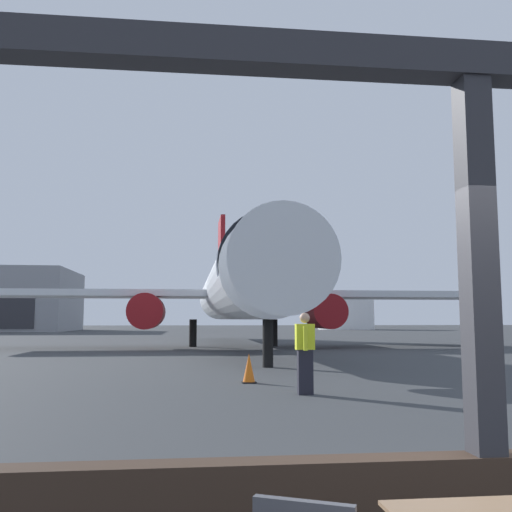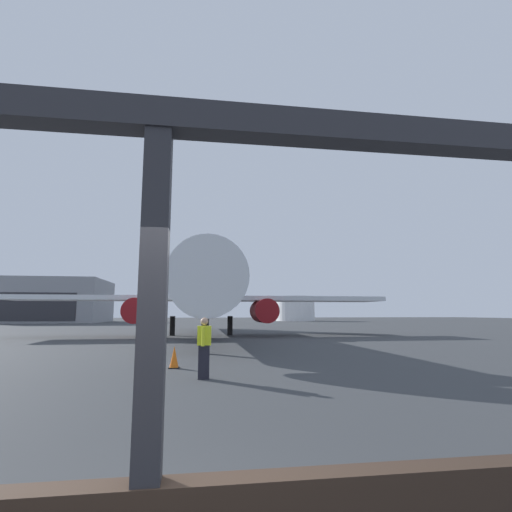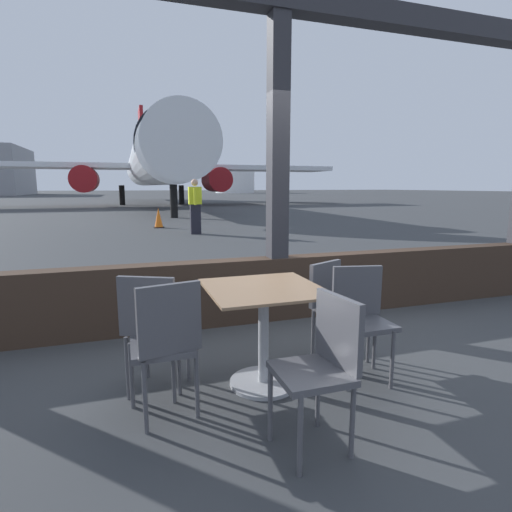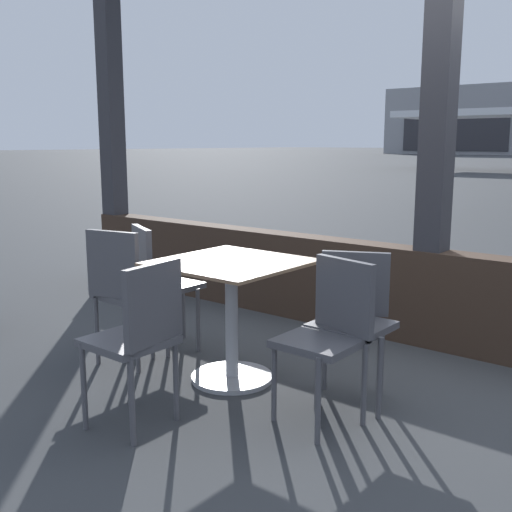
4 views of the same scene
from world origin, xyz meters
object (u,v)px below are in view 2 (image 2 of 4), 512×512
object	(u,v)px
fuel_storage_tank	(295,309)
ground_crew_worker	(204,347)
traffic_cone	(174,358)
airplane	(202,295)
distant_hangar	(55,301)

from	to	relation	value
fuel_storage_tank	ground_crew_worker	bearing A→B (deg)	-106.11
traffic_cone	airplane	bearing A→B (deg)	86.44
ground_crew_worker	distant_hangar	size ratio (longest dim) A/B	0.09
fuel_storage_tank	distant_hangar	bearing A→B (deg)	-172.63
ground_crew_worker	airplane	bearing A→B (deg)	89.57
distant_hangar	fuel_storage_tank	distance (m)	50.99
distant_hangar	ground_crew_worker	bearing A→B (deg)	-68.29
ground_crew_worker	fuel_storage_tank	distance (m)	80.57
distant_hangar	airplane	bearing A→B (deg)	-60.65
ground_crew_worker	distant_hangar	bearing A→B (deg)	111.71
distant_hangar	fuel_storage_tank	size ratio (longest dim) A/B	2.13
ground_crew_worker	fuel_storage_tank	size ratio (longest dim) A/B	0.20
ground_crew_worker	traffic_cone	xyz separation A→B (m)	(-0.96, 2.39, -0.55)
ground_crew_worker	distant_hangar	distance (m)	76.32
ground_crew_worker	traffic_cone	world-z (taller)	ground_crew_worker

